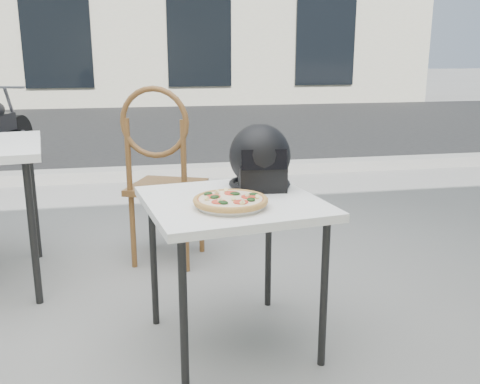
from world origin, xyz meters
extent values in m
plane|color=gray|center=(0.00, 0.00, 0.00)|extent=(80.00, 80.00, 0.00)
cube|color=black|center=(0.00, 7.00, 0.00)|extent=(30.00, 8.00, 0.00)
cube|color=gray|center=(0.00, 3.00, 0.06)|extent=(30.00, 0.25, 0.12)
cube|color=black|center=(-1.70, 10.98, 1.60)|extent=(1.60, 0.08, 2.20)
cube|color=black|center=(1.70, 10.98, 1.60)|extent=(1.60, 0.08, 2.20)
cube|color=black|center=(5.00, 10.98, 1.60)|extent=(1.60, 0.08, 2.20)
cube|color=white|center=(0.43, -0.53, 0.69)|extent=(0.84, 0.84, 0.04)
cylinder|color=black|center=(0.17, -0.88, 0.33)|extent=(0.04, 0.04, 0.67)
cylinder|color=black|center=(0.78, -0.79, 0.33)|extent=(0.04, 0.04, 0.67)
cylinder|color=black|center=(0.08, -0.27, 0.33)|extent=(0.04, 0.04, 0.67)
cylinder|color=black|center=(0.68, -0.18, 0.33)|extent=(0.04, 0.04, 0.67)
cylinder|color=white|center=(0.40, -0.66, 0.71)|extent=(0.32, 0.32, 0.01)
torus|color=white|center=(0.40, -0.66, 0.72)|extent=(0.34, 0.34, 0.01)
cylinder|color=#C59048|center=(0.40, -0.66, 0.73)|extent=(0.35, 0.35, 0.01)
torus|color=#C59048|center=(0.40, -0.66, 0.74)|extent=(0.36, 0.36, 0.02)
cylinder|color=red|center=(0.40, -0.66, 0.74)|extent=(0.31, 0.31, 0.00)
cylinder|color=#F8E2BE|center=(0.40, -0.66, 0.74)|extent=(0.30, 0.30, 0.00)
cylinder|color=red|center=(0.47, -0.65, 0.75)|extent=(0.07, 0.07, 0.00)
cylinder|color=red|center=(0.41, -0.58, 0.75)|extent=(0.07, 0.07, 0.00)
cylinder|color=red|center=(0.33, -0.62, 0.75)|extent=(0.07, 0.07, 0.00)
cylinder|color=red|center=(0.34, -0.71, 0.75)|extent=(0.07, 0.07, 0.00)
cylinder|color=red|center=(0.43, -0.73, 0.75)|extent=(0.07, 0.07, 0.00)
ellipsoid|color=#163513|center=(0.43, -0.60, 0.75)|extent=(0.05, 0.04, 0.01)
ellipsoid|color=#163513|center=(0.33, -0.64, 0.75)|extent=(0.06, 0.05, 0.01)
ellipsoid|color=#163513|center=(0.47, -0.70, 0.75)|extent=(0.04, 0.05, 0.01)
ellipsoid|color=#163513|center=(0.35, -0.73, 0.75)|extent=(0.06, 0.06, 0.01)
ellipsoid|color=#163513|center=(0.50, -0.63, 0.75)|extent=(0.04, 0.04, 0.01)
ellipsoid|color=#163513|center=(0.31, -0.58, 0.75)|extent=(0.06, 0.06, 0.01)
cylinder|color=#FBEC99|center=(0.40, -0.69, 0.75)|extent=(0.02, 0.03, 0.02)
cylinder|color=#FBEC99|center=(0.35, -0.57, 0.75)|extent=(0.03, 0.03, 0.02)
cylinder|color=#FBEC99|center=(0.47, -0.65, 0.75)|extent=(0.03, 0.03, 0.02)
cylinder|color=#FBEC99|center=(0.39, -0.55, 0.75)|extent=(0.02, 0.02, 0.02)
cylinder|color=#FBEC99|center=(0.43, -0.75, 0.75)|extent=(0.03, 0.03, 0.02)
cylinder|color=#FBEC99|center=(0.30, -0.66, 0.75)|extent=(0.03, 0.03, 0.02)
cylinder|color=#FBEC99|center=(0.50, -0.68, 0.75)|extent=(0.02, 0.02, 0.02)
cylinder|color=#FBEC99|center=(0.35, -0.71, 0.75)|extent=(0.03, 0.03, 0.02)
ellipsoid|color=black|center=(0.60, -0.33, 0.86)|extent=(0.32, 0.33, 0.30)
cube|color=black|center=(0.59, -0.42, 0.76)|extent=(0.22, 0.13, 0.12)
torus|color=black|center=(0.60, -0.33, 0.72)|extent=(0.32, 0.32, 0.03)
cube|color=black|center=(0.59, -0.46, 0.86)|extent=(0.21, 0.06, 0.09)
cube|color=brown|center=(0.20, 0.59, 0.49)|extent=(0.57, 0.57, 0.04)
cylinder|color=brown|center=(0.43, 0.69, 0.24)|extent=(0.05, 0.05, 0.48)
cylinder|color=brown|center=(0.11, 0.82, 0.24)|extent=(0.05, 0.05, 0.48)
cylinder|color=brown|center=(0.30, 0.36, 0.24)|extent=(0.05, 0.05, 0.48)
cylinder|color=brown|center=(-0.02, 0.50, 0.24)|extent=(0.05, 0.05, 0.48)
cylinder|color=brown|center=(0.29, 0.35, 0.72)|extent=(0.05, 0.05, 0.46)
cylinder|color=brown|center=(-0.03, 0.49, 0.72)|extent=(0.05, 0.05, 0.46)
torus|color=brown|center=(0.13, 0.42, 0.93)|extent=(0.41, 0.20, 0.43)
cylinder|color=black|center=(-0.54, 0.08, 0.40)|extent=(0.05, 0.05, 0.80)
cylinder|color=black|center=(-0.65, 0.80, 0.40)|extent=(0.05, 0.05, 0.80)
cylinder|color=black|center=(-1.45, 4.44, 0.28)|extent=(0.27, 0.57, 0.57)
cylinder|color=slate|center=(-1.45, 4.44, 0.28)|extent=(0.18, 0.22, 0.19)
cylinder|color=slate|center=(-1.47, 4.37, 0.58)|extent=(0.13, 0.30, 0.67)
cylinder|color=slate|center=(-1.50, 4.26, 0.92)|extent=(0.48, 0.17, 0.03)
camera|label=1|loc=(0.02, -2.77, 1.33)|focal=40.00mm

